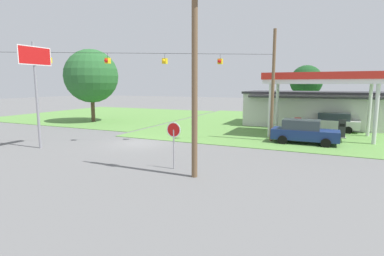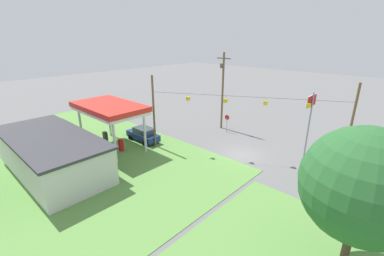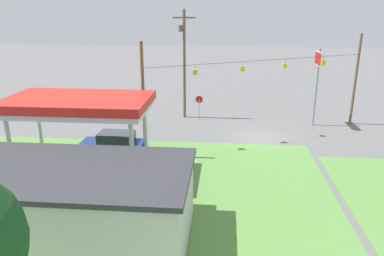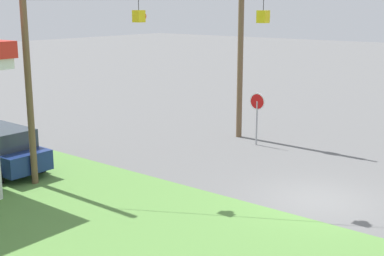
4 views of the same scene
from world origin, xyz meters
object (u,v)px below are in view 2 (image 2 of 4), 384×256
Objects in this scene: tree_west_verge at (362,185)px; fuel_pump_near at (121,146)px; gas_station_store at (52,153)px; stop_sign_overhead at (310,111)px; fuel_pump_far at (105,138)px; stop_sign_roadside at (227,119)px; car_at_pumps_front at (143,134)px; gas_station_canopy at (109,109)px; utility_pole_main at (222,87)px; car_at_pumps_rear at (78,147)px.

fuel_pump_near is at bearing -0.26° from tree_west_verge.
gas_station_store is 26.44m from stop_sign_overhead.
fuel_pump_far is at bearing 33.65° from stop_sign_overhead.
car_at_pumps_front is at bearing -119.94° from stop_sign_roadside.
gas_station_canopy is 24.84m from tree_west_verge.
fuel_pump_near is 14.67m from stop_sign_roadside.
stop_sign_roadside is 4.50m from utility_pole_main.
fuel_pump_far is at bearing 105.17° from car_at_pumps_rear.
car_at_pumps_front is (-0.98, -3.74, -3.92)m from gas_station_canopy.
fuel_pump_near is 0.31× the size of car_at_pumps_rear.
stop_sign_roadside is at bearing -121.68° from fuel_pump_far.
stop_sign_overhead is at bearing -143.83° from gas_station_canopy.
stop_sign_overhead is (-10.96, 0.80, 3.50)m from stop_sign_roadside.
tree_west_verge is (-26.57, 0.10, 4.66)m from fuel_pump_far.
gas_station_canopy is 5.51m from car_at_pumps_front.
fuel_pump_near is 0.15× the size of utility_pole_main.
tree_west_verge is (-7.12, 13.05, 0.08)m from stop_sign_overhead.
car_at_pumps_front is 0.94× the size of car_at_pumps_rear.
fuel_pump_far is 0.18× the size of tree_west_verge.
car_at_pumps_rear is (2.75, 3.74, 0.19)m from fuel_pump_near.
gas_station_store is 9.13× the size of fuel_pump_near.
utility_pole_main reaches higher than stop_sign_overhead.
car_at_pumps_rear is (1.98, 7.48, -0.00)m from car_at_pumps_front.
car_at_pumps_rear reaches higher than fuel_pump_far.
tree_west_verge is (-18.09, 13.86, 3.58)m from stop_sign_roadside.
stop_sign_overhead is at bearing -140.96° from fuel_pump_near.
fuel_pump_far is 0.21× the size of stop_sign_overhead.
stop_sign_overhead is at bearing -150.64° from car_at_pumps_front.
fuel_pump_far is at bearing -0.23° from tree_west_verge.
stop_sign_roadside is (-5.77, -10.01, 0.88)m from car_at_pumps_front.
car_at_pumps_front is at bearing 79.16° from car_at_pumps_rear.
stop_sign_overhead is (-18.72, -16.69, 4.39)m from car_at_pumps_rear.
tree_west_verge is at bearing -164.05° from gas_station_store.
gas_station_canopy is at bearing 179.95° from fuel_pump_far.
utility_pole_main is at bearing 75.45° from car_at_pumps_rear.
stop_sign_overhead is (-17.01, -19.95, 3.45)m from gas_station_store.
car_at_pumps_rear is at bearing 71.42° from utility_pole_main.
fuel_pump_far is at bearing 54.49° from car_at_pumps_front.
gas_station_store is 3.80m from car_at_pumps_rear.
utility_pole_main is (-4.17, -10.84, 5.01)m from car_at_pumps_front.
stop_sign_roadside is at bearing -110.00° from fuel_pump_near.
gas_station_store is 7.50m from fuel_pump_far.
stop_sign_roadside is at bearing -4.19° from stop_sign_overhead.
fuel_pump_far is 4.63m from car_at_pumps_front.
tree_west_verge reaches higher than stop_sign_overhead.
tree_west_verge reaches higher than fuel_pump_near.
fuel_pump_far is at bearing -0.05° from gas_station_canopy.
gas_station_canopy reaches higher than car_at_pumps_rear.
stop_sign_overhead is 12.68m from utility_pole_main.
stop_sign_overhead is 0.68× the size of utility_pole_main.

